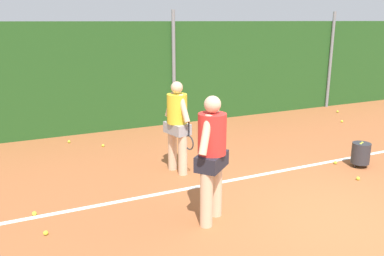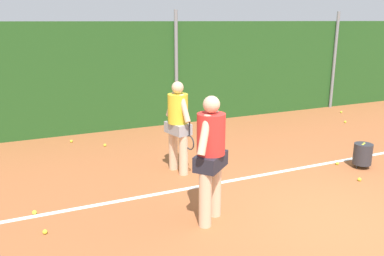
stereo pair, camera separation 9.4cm
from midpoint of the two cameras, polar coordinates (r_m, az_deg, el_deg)
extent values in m
plane|color=#A85B33|center=(7.67, 9.74, -6.95)|extent=(30.04, 30.04, 0.00)
cube|color=#23511E|center=(11.23, -3.20, 7.79)|extent=(19.53, 0.25, 2.84)
cylinder|color=gray|center=(11.05, -2.87, 8.46)|extent=(0.10, 0.10, 3.14)
cylinder|color=gray|center=(14.15, 19.07, 9.14)|extent=(0.10, 0.10, 3.14)
cube|color=white|center=(7.75, 9.29, -6.66)|extent=(14.27, 0.10, 0.01)
cylinder|color=beige|center=(5.72, 1.60, -10.21)|extent=(0.18, 0.18, 0.82)
cylinder|color=beige|center=(6.02, 3.00, -8.85)|extent=(0.18, 0.18, 0.82)
cube|color=#23232D|center=(5.67, 2.37, -4.74)|extent=(0.63, 0.60, 0.22)
cylinder|color=red|center=(5.55, 2.42, -0.85)|extent=(0.40, 0.40, 0.58)
sphere|color=beige|center=(5.45, 2.47, 3.43)|extent=(0.24, 0.24, 0.24)
cylinder|color=beige|center=(5.34, 1.48, -1.01)|extent=(0.29, 0.26, 0.56)
cylinder|color=beige|center=(5.74, 3.30, 0.15)|extent=(0.29, 0.26, 0.56)
cylinder|color=black|center=(5.95, 3.11, -3.23)|extent=(0.03, 0.03, 0.28)
torus|color=#26262B|center=(6.04, 3.08, -5.66)|extent=(0.23, 0.20, 0.28)
cylinder|color=beige|center=(7.83, -3.17, -3.24)|extent=(0.17, 0.17, 0.78)
cylinder|color=beige|center=(7.56, -1.69, -3.90)|extent=(0.17, 0.17, 0.78)
cube|color=#99999E|center=(7.55, -2.49, -0.03)|extent=(0.41, 0.57, 0.21)
cylinder|color=yellow|center=(7.46, -2.52, 2.79)|extent=(0.38, 0.38, 0.55)
sphere|color=beige|center=(7.39, -2.56, 5.82)|extent=(0.22, 0.22, 0.22)
cylinder|color=beige|center=(7.63, -3.45, 3.37)|extent=(0.15, 0.31, 0.52)
cylinder|color=beige|center=(7.28, -1.55, 2.82)|extent=(0.15, 0.31, 0.52)
cylinder|color=black|center=(7.33, -0.82, -0.09)|extent=(0.03, 0.03, 0.28)
torus|color=#26262B|center=(7.41, -0.81, -2.11)|extent=(0.08, 0.28, 0.28)
cylinder|color=#2D2D33|center=(8.65, 22.77, -3.34)|extent=(0.36, 0.36, 0.42)
cylinder|color=#2D2D33|center=(8.82, 23.16, -4.76)|extent=(0.02, 0.02, 0.08)
cylinder|color=#2D2D33|center=(8.64, 22.03, -5.04)|extent=(0.02, 0.02, 0.08)
cylinder|color=#2D2D33|center=(8.81, 22.01, -4.66)|extent=(0.02, 0.02, 0.08)
sphere|color=#CCDB33|center=(8.64, 22.93, -2.05)|extent=(0.07, 0.07, 0.07)
sphere|color=#CCDB33|center=(8.55, 22.77, -2.22)|extent=(0.07, 0.07, 0.07)
sphere|color=#CCDB33|center=(10.05, -17.49, -1.89)|extent=(0.07, 0.07, 0.07)
sphere|color=#CCDB33|center=(8.71, -1.74, -3.77)|extent=(0.07, 0.07, 0.07)
sphere|color=#CCDB33|center=(8.01, 22.41, -6.71)|extent=(0.07, 0.07, 0.07)
sphere|color=#CCDB33|center=(9.54, -12.92, -2.46)|extent=(0.07, 0.07, 0.07)
sphere|color=#CCDB33|center=(8.70, 19.60, -4.70)|extent=(0.07, 0.07, 0.07)
sphere|color=#CCDB33|center=(13.57, 19.98, 2.24)|extent=(0.07, 0.07, 0.07)
sphere|color=#CCDB33|center=(6.02, -20.69, -13.91)|extent=(0.07, 0.07, 0.07)
sphere|color=#CCDB33|center=(12.30, 20.50, 0.91)|extent=(0.07, 0.07, 0.07)
sphere|color=#CCDB33|center=(6.62, -22.07, -11.31)|extent=(0.07, 0.07, 0.07)
camera|label=1|loc=(0.05, -90.41, -0.11)|focal=37.17mm
camera|label=2|loc=(0.05, 89.59, 0.11)|focal=37.17mm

